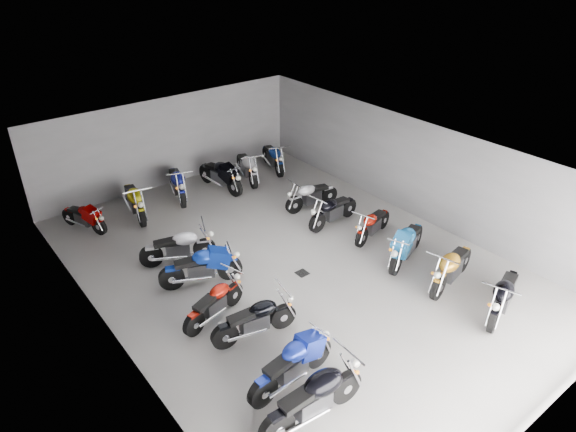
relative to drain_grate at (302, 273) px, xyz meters
name	(u,v)px	position (x,y,z in m)	size (l,w,h in m)	color
ground	(291,265)	(0.00, 0.50, -0.01)	(14.00, 14.00, 0.00)	#9C9A94
wall_back	(169,141)	(0.00, 7.50, 1.59)	(10.00, 0.10, 3.20)	gray
wall_left	(108,286)	(-5.00, 0.50, 1.59)	(0.10, 14.00, 3.20)	gray
wall_right	(413,168)	(5.00, 0.50, 1.59)	(0.10, 14.00, 3.20)	gray
ceiling	(291,159)	(0.00, 0.50, 3.21)	(10.00, 14.00, 0.04)	black
drain_grate	(302,273)	(0.00, 0.00, 0.00)	(0.32, 0.32, 0.01)	black
motorcycle_left_a	(314,398)	(-2.90, -3.82, 0.56)	(2.37, 0.49, 1.04)	black
motorcycle_left_b	(293,364)	(-2.65, -2.87, 0.53)	(2.23, 0.48, 0.98)	black
motorcycle_left_c	(255,319)	(-2.44, -1.25, 0.50)	(2.08, 0.57, 0.92)	black
motorcycle_left_d	(215,302)	(-2.83, -0.11, 0.46)	(1.92, 0.65, 0.86)	black
motorcycle_left_e	(202,267)	(-2.36, 1.29, 0.52)	(2.11, 0.95, 0.97)	black
motorcycle_left_f	(179,247)	(-2.36, 2.56, 0.51)	(2.01, 0.98, 0.94)	black
motorcycle_right_a	(504,295)	(2.74, -4.29, 0.54)	(2.20, 0.84, 1.00)	black
motorcycle_right_b	(452,267)	(2.73, -2.80, 0.54)	(2.26, 0.67, 1.00)	black
motorcycle_right_c	(407,244)	(2.70, -1.32, 0.55)	(2.21, 0.94, 1.01)	black
motorcycle_right_d	(372,224)	(2.88, 0.14, 0.46)	(1.90, 0.63, 0.85)	black
motorcycle_right_e	(333,210)	(2.48, 1.48, 0.50)	(2.09, 0.46, 0.92)	black
motorcycle_right_f	(311,195)	(2.66, 2.73, 0.48)	(2.03, 0.46, 0.89)	black
motorcycle_back_a	(84,217)	(-3.81, 6.03, 0.44)	(0.83, 1.76, 0.82)	black
motorcycle_back_b	(135,200)	(-2.19, 5.90, 0.55)	(0.63, 2.32, 1.03)	black
motorcycle_back_c	(177,183)	(-0.48, 6.21, 0.55)	(0.85, 2.27, 1.03)	black
motorcycle_back_d	(221,175)	(1.05, 5.84, 0.55)	(0.53, 2.31, 1.02)	black
motorcycle_back_e	(247,167)	(2.25, 5.91, 0.54)	(0.82, 2.20, 0.99)	black
motorcycle_back_f	(273,157)	(3.58, 6.08, 0.52)	(0.81, 2.12, 0.96)	black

